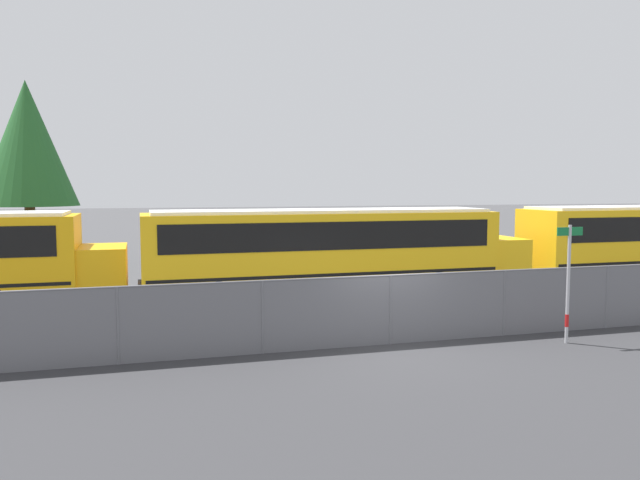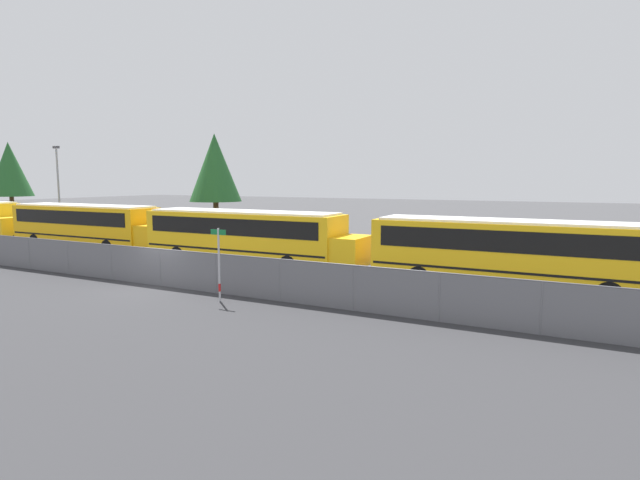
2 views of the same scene
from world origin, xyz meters
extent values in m
plane|color=#424244|center=(0.00, 0.00, 0.00)|extent=(200.00, 200.00, 0.00)
cube|color=#333335|center=(0.00, -6.00, 0.00)|extent=(113.87, 12.00, 0.01)
cube|color=#9EA0A5|center=(0.00, 0.00, 0.82)|extent=(79.87, 0.03, 1.65)
cube|color=slate|center=(0.00, -0.01, 0.82)|extent=(79.87, 0.01, 1.65)
cylinder|color=slate|center=(0.00, 0.00, 1.65)|extent=(79.87, 0.05, 0.05)
cylinder|color=slate|center=(-6.14, 0.00, 0.82)|extent=(0.07, 0.07, 1.65)
cylinder|color=slate|center=(-3.07, 0.00, 0.82)|extent=(0.07, 0.07, 1.65)
cylinder|color=slate|center=(0.00, 0.00, 0.82)|extent=(0.07, 0.07, 1.65)
cylinder|color=slate|center=(3.07, 0.00, 0.82)|extent=(0.07, 0.07, 1.65)
cylinder|color=slate|center=(6.14, 0.00, 0.82)|extent=(0.07, 0.07, 1.65)
cube|color=#EDA80F|center=(-6.77, 6.42, 1.21)|extent=(1.38, 2.30, 1.45)
cylinder|color=black|center=(-9.64, 7.55, 0.48)|extent=(0.97, 0.28, 0.97)
cube|color=yellow|center=(0.10, 5.96, 1.69)|extent=(11.51, 2.50, 2.42)
cube|color=black|center=(0.10, 5.96, 2.22)|extent=(10.59, 2.54, 0.87)
cube|color=black|center=(0.10, 5.96, 1.02)|extent=(11.28, 2.53, 0.10)
cube|color=yellow|center=(6.54, 5.96, 1.21)|extent=(1.38, 2.30, 1.45)
cube|color=black|center=(-5.71, 5.96, 0.63)|extent=(0.12, 2.50, 0.24)
cube|color=silver|center=(0.10, 5.96, 2.95)|extent=(10.93, 2.25, 0.10)
cylinder|color=black|center=(3.67, 7.09, 0.48)|extent=(0.97, 0.28, 0.97)
cylinder|color=black|center=(3.67, 4.83, 0.48)|extent=(0.97, 0.28, 0.97)
cylinder|color=black|center=(-3.47, 7.09, 0.48)|extent=(0.97, 0.28, 0.97)
cylinder|color=black|center=(-3.47, 4.83, 0.48)|extent=(0.97, 0.28, 0.97)
cube|color=black|center=(8.01, 5.91, 0.63)|extent=(0.12, 2.50, 0.24)
cylinder|color=black|center=(10.25, 7.04, 0.48)|extent=(0.97, 0.28, 0.97)
cylinder|color=black|center=(10.25, 4.79, 0.48)|extent=(0.97, 0.28, 0.97)
cylinder|color=#B7B7BC|center=(4.10, -1.08, 1.42)|extent=(0.08, 0.08, 2.84)
cylinder|color=red|center=(4.10, -1.08, 0.55)|extent=(0.09, 0.09, 0.30)
cube|color=#147238|center=(4.10, -1.08, 2.69)|extent=(0.70, 0.02, 0.20)
cylinder|color=#51381E|center=(-10.39, 16.78, 1.44)|extent=(0.44, 0.44, 2.89)
cone|color=#235B28|center=(-10.39, 16.78, 5.65)|extent=(4.26, 4.26, 5.53)
camera|label=1|loc=(-5.63, -13.54, 3.74)|focal=35.00mm
camera|label=2|loc=(16.09, -16.04, 4.66)|focal=28.00mm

